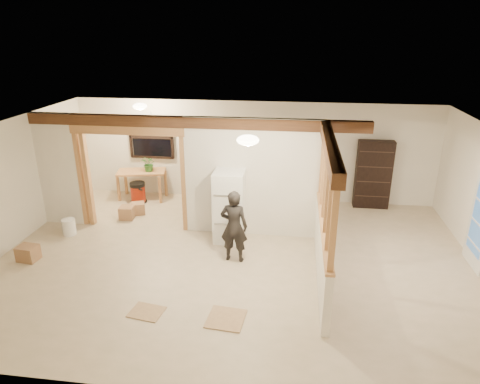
# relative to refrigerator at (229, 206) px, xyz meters

# --- Properties ---
(floor) EXTENTS (9.00, 6.50, 0.01)m
(floor) POSITION_rel_refrigerator_xyz_m (0.22, -0.84, -0.75)
(floor) COLOR #C9B296
(floor) RESTS_ON ground
(ceiling) EXTENTS (9.00, 6.50, 0.01)m
(ceiling) POSITION_rel_refrigerator_xyz_m (0.22, -0.84, 1.75)
(ceiling) COLOR white
(wall_back) EXTENTS (9.00, 0.01, 2.50)m
(wall_back) POSITION_rel_refrigerator_xyz_m (0.22, 2.41, 0.50)
(wall_back) COLOR silver
(wall_back) RESTS_ON floor
(wall_front) EXTENTS (9.00, 0.01, 2.50)m
(wall_front) POSITION_rel_refrigerator_xyz_m (0.22, -4.09, 0.50)
(wall_front) COLOR silver
(wall_front) RESTS_ON floor
(wall_left) EXTENTS (0.01, 6.50, 2.50)m
(wall_left) POSITION_rel_refrigerator_xyz_m (-4.28, -0.84, 0.50)
(wall_left) COLOR silver
(wall_left) RESTS_ON floor
(partition_left_stub) EXTENTS (0.90, 0.12, 2.50)m
(partition_left_stub) POSITION_rel_refrigerator_xyz_m (-3.83, 0.36, 0.50)
(partition_left_stub) COLOR silver
(partition_left_stub) RESTS_ON floor
(partition_center) EXTENTS (2.80, 0.12, 2.50)m
(partition_center) POSITION_rel_refrigerator_xyz_m (0.42, 0.36, 0.50)
(partition_center) COLOR silver
(partition_center) RESTS_ON floor
(doorway_frame) EXTENTS (2.46, 0.14, 2.20)m
(doorway_frame) POSITION_rel_refrigerator_xyz_m (-2.18, 0.36, 0.35)
(doorway_frame) COLOR tan
(doorway_frame) RESTS_ON floor
(header_beam_back) EXTENTS (7.00, 0.18, 0.22)m
(header_beam_back) POSITION_rel_refrigerator_xyz_m (-0.78, 0.36, 1.63)
(header_beam_back) COLOR #52301C
(header_beam_back) RESTS_ON ceiling
(header_beam_right) EXTENTS (0.18, 3.30, 0.22)m
(header_beam_right) POSITION_rel_refrigerator_xyz_m (1.82, -1.24, 1.63)
(header_beam_right) COLOR #52301C
(header_beam_right) RESTS_ON ceiling
(pony_wall) EXTENTS (0.12, 3.20, 1.00)m
(pony_wall) POSITION_rel_refrigerator_xyz_m (1.82, -1.24, -0.25)
(pony_wall) COLOR silver
(pony_wall) RESTS_ON floor
(stud_partition) EXTENTS (0.14, 3.20, 1.32)m
(stud_partition) POSITION_rel_refrigerator_xyz_m (1.82, -1.24, 0.91)
(stud_partition) COLOR tan
(stud_partition) RESTS_ON pony_wall
(window_back) EXTENTS (1.12, 0.10, 1.10)m
(window_back) POSITION_rel_refrigerator_xyz_m (-2.38, 2.33, 0.80)
(window_back) COLOR black
(window_back) RESTS_ON wall_back
(ceiling_dome_main) EXTENTS (0.36, 0.36, 0.16)m
(ceiling_dome_main) POSITION_rel_refrigerator_xyz_m (0.52, -1.34, 1.73)
(ceiling_dome_main) COLOR #FFEABF
(ceiling_dome_main) RESTS_ON ceiling
(ceiling_dome_util) EXTENTS (0.32, 0.32, 0.14)m
(ceiling_dome_util) POSITION_rel_refrigerator_xyz_m (-2.28, 1.46, 1.73)
(ceiling_dome_util) COLOR #FFEABF
(ceiling_dome_util) RESTS_ON ceiling
(hanging_bulb) EXTENTS (0.07, 0.07, 0.07)m
(hanging_bulb) POSITION_rel_refrigerator_xyz_m (-1.78, 0.76, 1.43)
(hanging_bulb) COLOR #FFD88C
(hanging_bulb) RESTS_ON ceiling
(refrigerator) EXTENTS (0.61, 0.60, 1.49)m
(refrigerator) POSITION_rel_refrigerator_xyz_m (0.00, 0.00, 0.00)
(refrigerator) COLOR white
(refrigerator) RESTS_ON floor
(woman) EXTENTS (0.54, 0.37, 1.41)m
(woman) POSITION_rel_refrigerator_xyz_m (0.21, -0.83, -0.04)
(woman) COLOR black
(woman) RESTS_ON floor
(work_table) EXTENTS (1.29, 0.83, 0.75)m
(work_table) POSITION_rel_refrigerator_xyz_m (-2.59, 1.99, -0.37)
(work_table) COLOR tan
(work_table) RESTS_ON floor
(potted_plant) EXTENTS (0.45, 0.43, 0.40)m
(potted_plant) POSITION_rel_refrigerator_xyz_m (-2.36, 1.98, 0.20)
(potted_plant) COLOR #225521
(potted_plant) RESTS_ON work_table
(shop_vac) EXTENTS (0.55, 0.55, 0.54)m
(shop_vac) POSITION_rel_refrigerator_xyz_m (-2.60, 1.69, -0.47)
(shop_vac) COLOR maroon
(shop_vac) RESTS_ON floor
(bookshelf) EXTENTS (0.84, 0.28, 1.67)m
(bookshelf) POSITION_rel_refrigerator_xyz_m (3.17, 2.20, 0.09)
(bookshelf) COLOR black
(bookshelf) RESTS_ON floor
(bucket) EXTENTS (0.35, 0.35, 0.35)m
(bucket) POSITION_rel_refrigerator_xyz_m (-3.43, -0.24, -0.57)
(bucket) COLOR white
(bucket) RESTS_ON floor
(box_util_a) EXTENTS (0.40, 0.37, 0.27)m
(box_util_a) POSITION_rel_refrigerator_xyz_m (-2.37, 1.02, -0.61)
(box_util_a) COLOR #976C49
(box_util_a) RESTS_ON floor
(box_util_b) EXTENTS (0.34, 0.34, 0.29)m
(box_util_b) POSITION_rel_refrigerator_xyz_m (-2.52, 0.72, -0.60)
(box_util_b) COLOR #976C49
(box_util_b) RESTS_ON floor
(box_front) EXTENTS (0.39, 0.33, 0.29)m
(box_front) POSITION_rel_refrigerator_xyz_m (-3.67, -1.36, -0.60)
(box_front) COLOR #976C49
(box_front) RESTS_ON floor
(floor_panel_near) EXTENTS (0.60, 0.60, 0.02)m
(floor_panel_near) POSITION_rel_refrigerator_xyz_m (0.35, -2.62, -0.74)
(floor_panel_near) COLOR tan
(floor_panel_near) RESTS_ON floor
(floor_panel_far) EXTENTS (0.56, 0.48, 0.02)m
(floor_panel_far) POSITION_rel_refrigerator_xyz_m (-0.90, -2.62, -0.74)
(floor_panel_far) COLOR tan
(floor_panel_far) RESTS_ON floor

